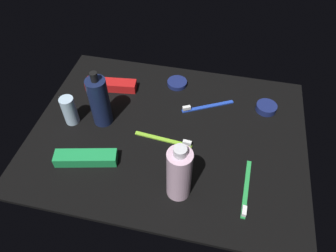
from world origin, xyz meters
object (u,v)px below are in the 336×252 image
at_px(lotion_bottle, 100,101).
at_px(bodywash_bottle, 179,173).
at_px(toothpaste_box_green, 86,158).
at_px(deodorant_stick, 70,110).
at_px(cream_tin_left, 177,83).
at_px(toothbrush_green, 246,191).
at_px(cream_tin_right, 266,108).
at_px(toothpaste_box_red, 111,85).
at_px(toothbrush_blue, 205,106).
at_px(toothbrush_lime, 167,139).

relative_size(lotion_bottle, bodywash_bottle, 1.04).
xyz_separation_m(bodywash_bottle, toothpaste_box_green, (0.28, -0.04, -0.07)).
distance_m(deodorant_stick, cream_tin_left, 0.38).
bearing_deg(toothbrush_green, cream_tin_right, -98.41).
xyz_separation_m(deodorant_stick, toothpaste_box_red, (-0.07, -0.18, -0.03)).
bearing_deg(cream_tin_right, deodorant_stick, 16.91).
bearing_deg(cream_tin_left, lotion_bottle, 48.37).
height_order(deodorant_stick, toothbrush_green, deodorant_stick).
bearing_deg(lotion_bottle, toothpaste_box_green, 92.77).
relative_size(deodorant_stick, toothpaste_box_green, 0.55).
bearing_deg(lotion_bottle, toothbrush_blue, -157.62).
height_order(toothbrush_lime, toothpaste_box_red, toothpaste_box_red).
bearing_deg(cream_tin_right, toothbrush_lime, 34.21).
bearing_deg(toothbrush_blue, toothbrush_lime, 60.74).
xyz_separation_m(toothpaste_box_red, cream_tin_left, (-0.22, -0.07, -0.01)).
height_order(bodywash_bottle, deodorant_stick, bodywash_bottle).
bearing_deg(deodorant_stick, cream_tin_left, -140.06).
xyz_separation_m(cream_tin_left, cream_tin_right, (-0.31, 0.06, 0.00)).
relative_size(toothpaste_box_green, cream_tin_right, 2.61).
relative_size(lotion_bottle, toothpaste_box_red, 1.10).
relative_size(deodorant_stick, cream_tin_right, 1.44).
bearing_deg(toothbrush_blue, toothbrush_green, 117.39).
xyz_separation_m(bodywash_bottle, cream_tin_left, (0.09, -0.42, -0.08)).
xyz_separation_m(toothbrush_green, cream_tin_left, (0.26, -0.39, 0.00)).
xyz_separation_m(lotion_bottle, cream_tin_left, (-0.20, -0.22, -0.08)).
xyz_separation_m(toothbrush_lime, cream_tin_left, (0.02, -0.26, 0.00)).
relative_size(bodywash_bottle, cream_tin_left, 2.67).
bearing_deg(cream_tin_left, toothpaste_box_green, 63.74).
height_order(toothbrush_blue, toothpaste_box_green, toothpaste_box_green).
relative_size(toothbrush_green, cream_tin_left, 2.57).
bearing_deg(bodywash_bottle, toothbrush_green, -168.71).
xyz_separation_m(toothbrush_lime, toothpaste_box_green, (0.21, 0.12, 0.01)).
xyz_separation_m(toothbrush_green, toothbrush_lime, (0.24, -0.13, 0.00)).
xyz_separation_m(toothbrush_green, toothpaste_box_red, (0.49, -0.32, 0.01)).
distance_m(lotion_bottle, cream_tin_right, 0.54).
relative_size(toothbrush_lime, cream_tin_left, 2.57).
height_order(bodywash_bottle, toothpaste_box_green, bodywash_bottle).
bearing_deg(toothpaste_box_red, toothbrush_lime, 135.00).
relative_size(toothbrush_green, cream_tin_right, 2.68).
relative_size(bodywash_bottle, toothbrush_blue, 1.13).
relative_size(toothpaste_box_red, cream_tin_left, 2.51).
distance_m(toothbrush_blue, toothpaste_box_red, 0.34).
distance_m(toothbrush_green, cream_tin_right, 0.33).
bearing_deg(cream_tin_left, bodywash_bottle, 101.71).
bearing_deg(deodorant_stick, bodywash_bottle, 155.08).
distance_m(bodywash_bottle, toothpaste_box_green, 0.29).
xyz_separation_m(toothbrush_blue, toothbrush_lime, (0.09, 0.17, 0.00)).
distance_m(toothbrush_blue, cream_tin_left, 0.15).
relative_size(bodywash_bottle, toothpaste_box_green, 1.06).
height_order(toothbrush_green, toothpaste_box_red, toothpaste_box_red).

